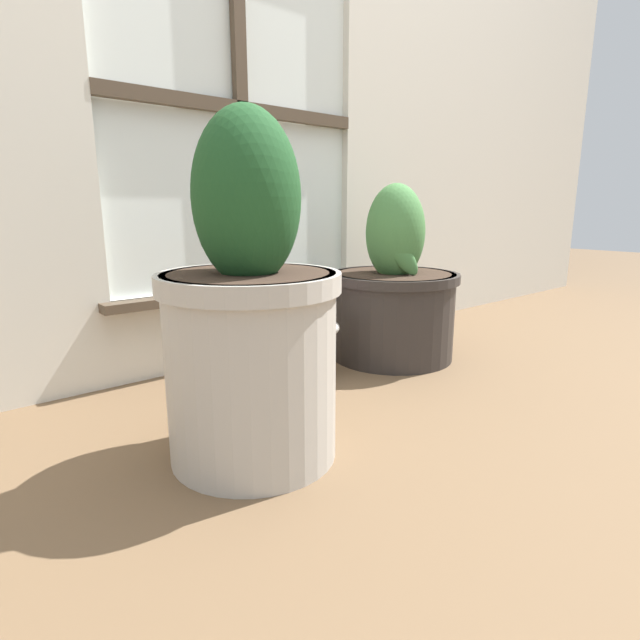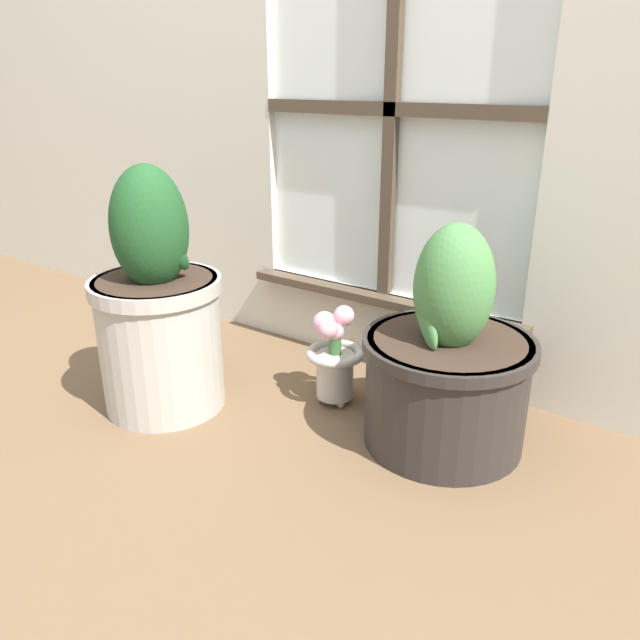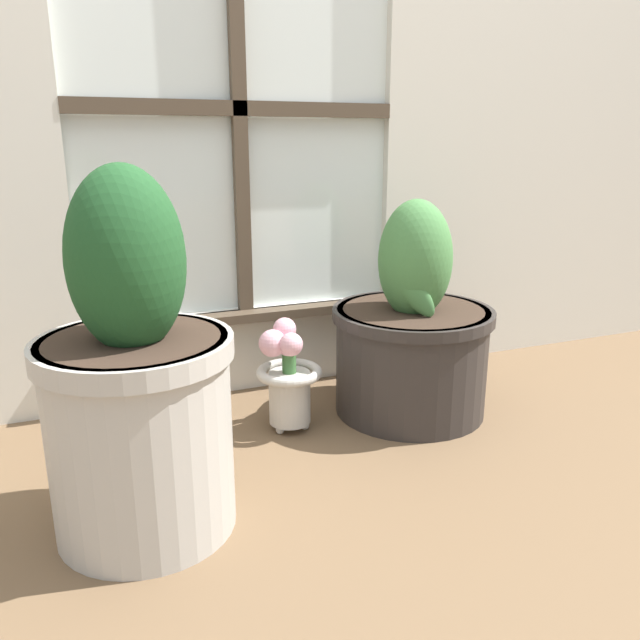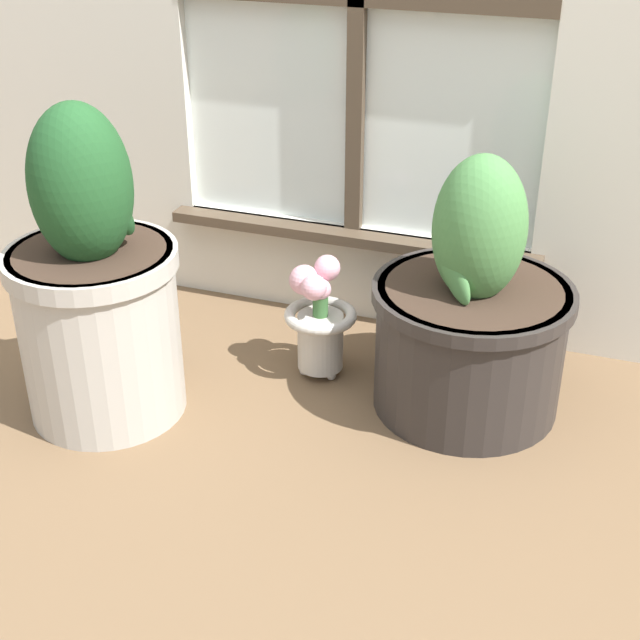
# 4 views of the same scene
# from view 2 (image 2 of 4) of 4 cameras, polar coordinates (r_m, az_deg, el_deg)

# --- Properties ---
(ground_plane) EXTENTS (10.00, 10.00, 0.00)m
(ground_plane) POSITION_cam_2_polar(r_m,az_deg,el_deg) (1.44, -8.31, -13.21)
(ground_plane) COLOR brown
(potted_plant_left) EXTENTS (0.32, 0.32, 0.62)m
(potted_plant_left) POSITION_cam_2_polar(r_m,az_deg,el_deg) (1.61, -14.57, 0.56)
(potted_plant_left) COLOR #B7B2A8
(potted_plant_left) RESTS_ON ground_plane
(potted_plant_right) EXTENTS (0.39, 0.39, 0.53)m
(potted_plant_right) POSITION_cam_2_polar(r_m,az_deg,el_deg) (1.45, 11.53, -4.41)
(potted_plant_right) COLOR #2D2826
(potted_plant_right) RESTS_ON ground_plane
(flower_vase) EXTENTS (0.15, 0.15, 0.26)m
(flower_vase) POSITION_cam_2_polar(r_m,az_deg,el_deg) (1.62, 1.29, -3.30)
(flower_vase) COLOR #BCB7AD
(flower_vase) RESTS_ON ground_plane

